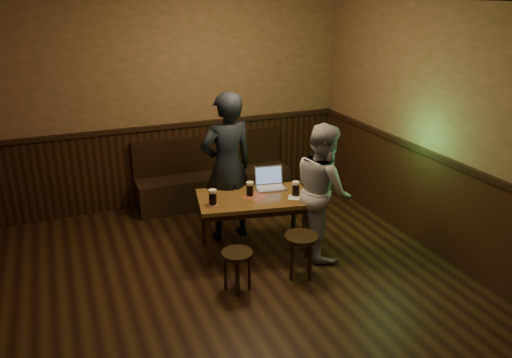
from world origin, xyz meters
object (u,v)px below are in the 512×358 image
object	(u,v)px
pint_left	(213,197)
bench	(213,181)
person_suit	(227,167)
person_grey	(323,190)
pint_right	(296,188)
pint_mid	(250,189)
stool_left	(237,260)
laptop	(270,182)
stool_right	(301,244)
pub_table	(254,204)

from	to	relation	value
pint_left	bench	bearing A→B (deg)	72.51
person_suit	pint_left	bearing A→B (deg)	50.30
person_grey	pint_right	bearing A→B (deg)	62.42
pint_mid	person_suit	bearing A→B (deg)	107.06
stool_left	pint_mid	distance (m)	0.97
laptop	person_grey	world-z (taller)	person_grey
laptop	stool_left	bearing A→B (deg)	-120.33
stool_right	pint_left	size ratio (longest dim) A/B	2.72
person_grey	pub_table	bearing A→B (deg)	72.92
person_grey	laptop	bearing A→B (deg)	46.64
stool_right	stool_left	bearing A→B (deg)	178.85
stool_right	pint_left	xyz separation A→B (m)	(-0.75, 0.69, 0.38)
person_suit	laptop	bearing A→B (deg)	145.24
pint_right	person_grey	distance (m)	0.31
pint_left	pint_right	distance (m)	0.97
person_suit	person_grey	xyz separation A→B (m)	(0.87, -0.78, -0.14)
stool_right	laptop	size ratio (longest dim) A/B	1.27
pub_table	pint_mid	world-z (taller)	pint_mid
pint_right	pint_mid	bearing A→B (deg)	158.91
pub_table	laptop	size ratio (longest dim) A/B	3.64
pint_mid	person_suit	xyz separation A→B (m)	(-0.13, 0.41, 0.15)
bench	laptop	bearing A→B (deg)	-78.30
bench	stool_left	xyz separation A→B (m)	(-0.48, -2.28, 0.03)
stool_left	laptop	world-z (taller)	laptop
stool_left	pint_right	xyz separation A→B (m)	(0.93, 0.56, 0.42)
stool_right	laptop	world-z (taller)	laptop
pub_table	pint_right	bearing A→B (deg)	-7.56
pint_left	laptop	world-z (taller)	laptop
pint_right	laptop	bearing A→B (deg)	116.13
stool_right	person_grey	xyz separation A→B (m)	(0.47, 0.40, 0.39)
stool_left	pint_left	world-z (taller)	pint_left
pint_left	pint_mid	world-z (taller)	pint_left
pub_table	pint_left	world-z (taller)	pint_left
bench	pint_left	bearing A→B (deg)	-107.49
pub_table	person_suit	bearing A→B (deg)	120.45
bench	pub_table	world-z (taller)	bench
pub_table	person_suit	size ratio (longest dim) A/B	0.76
bench	pint_left	xyz separation A→B (m)	(-0.51, -1.61, 0.46)
pub_table	laptop	world-z (taller)	laptop
pint_right	person_suit	distance (m)	0.87
pub_table	person_grey	bearing A→B (deg)	-14.34
pub_table	stool_right	bearing A→B (deg)	-61.08
stool_right	pint_mid	bearing A→B (deg)	109.77
pint_mid	pint_right	distance (m)	0.52
bench	person_suit	bearing A→B (deg)	-98.34
bench	person_grey	bearing A→B (deg)	-69.59
pint_mid	pub_table	bearing A→B (deg)	-47.55
bench	stool_right	size ratio (longest dim) A/B	4.53
pub_table	pint_left	size ratio (longest dim) A/B	7.78
pub_table	stool_right	size ratio (longest dim) A/B	2.86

